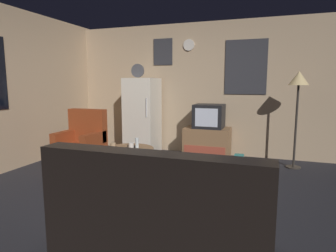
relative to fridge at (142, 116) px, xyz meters
name	(u,v)px	position (x,y,z in m)	size (l,w,h in m)	color
ground_plane	(149,194)	(0.99, -2.02, -0.75)	(12.00, 12.00, 0.00)	#232328
wall_with_art	(197,89)	(1.00, 0.43, 0.53)	(5.20, 0.12, 2.56)	tan
fridge	(142,116)	(0.00, 0.00, 0.00)	(0.60, 0.62, 1.77)	silver
tv_stand	(207,143)	(1.31, 0.07, -0.47)	(0.84, 0.53, 0.57)	#8E6642
crt_tv	(209,116)	(1.33, 0.07, 0.04)	(0.54, 0.51, 0.44)	black
standing_lamp	(298,86)	(2.82, -0.14, 0.60)	(0.32, 0.32, 1.59)	#332D28
coffee_table	(129,164)	(0.49, -1.58, -0.52)	(0.72, 0.72, 0.47)	#8E6642
wine_glass	(137,143)	(0.60, -1.53, -0.21)	(0.05, 0.05, 0.15)	silver
mug_ceramic_white	(131,146)	(0.55, -1.61, -0.24)	(0.08, 0.08, 0.09)	silver
mug_ceramic_tan	(113,146)	(0.31, -1.71, -0.24)	(0.08, 0.08, 0.09)	tan
remote_control	(132,146)	(0.49, -1.49, -0.28)	(0.15, 0.04, 0.02)	black
armchair	(81,147)	(-0.56, -1.25, -0.42)	(0.68, 0.68, 0.96)	maroon
couch	(160,220)	(1.61, -3.24, -0.44)	(1.70, 0.80, 0.92)	black
book_stack	(239,159)	(1.92, -0.10, -0.69)	(0.19, 0.18, 0.14)	slate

